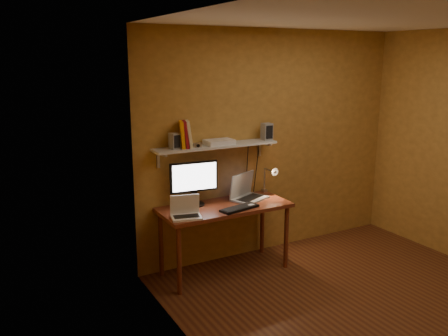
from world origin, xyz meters
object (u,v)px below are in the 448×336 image
desk (225,213)px  shelf_camera (197,145)px  keyboard (240,208)px  speaker_right (267,132)px  monitor (194,181)px  desk_lamp (270,177)px  mouse (251,205)px  laptop (246,192)px  netbook (186,211)px  speaker_left (175,141)px  wall_shelf (216,146)px  router (219,142)px

desk → shelf_camera: 0.79m
desk → shelf_camera: (-0.26, 0.12, 0.74)m
keyboard → speaker_right: size_ratio=2.31×
monitor → desk_lamp: 0.94m
monitor → mouse: bearing=-29.4°
laptop → shelf_camera: (-0.59, 0.01, 0.58)m
keyboard → mouse: size_ratio=4.70×
keyboard → netbook: bearing=163.8°
speaker_left → shelf_camera: (0.22, -0.07, -0.05)m
wall_shelf → keyboard: wall_shelf is taller
mouse → desk_lamp: (0.44, 0.31, 0.19)m
desk → speaker_right: speaker_right is taller
router → laptop: bearing=-18.3°
laptop → keyboard: 0.39m
netbook → speaker_right: (1.16, 0.32, 0.66)m
mouse → router: 0.76m
monitor → keyboard: bearing=-39.3°
laptop → router: (-0.29, 0.10, 0.58)m
desk → mouse: mouse is taller
monitor → router: 0.50m
speaker_right → router: (-0.60, 0.02, -0.07)m
laptop → netbook: (-0.84, -0.24, -0.02)m
mouse → speaker_left: bearing=155.3°
desk → netbook: netbook is taller
wall_shelf → keyboard: size_ratio=3.21×
mouse → router: router is taller
netbook → shelf_camera: bearing=58.7°
mouse → shelf_camera: shelf_camera is taller
monitor → desk_lamp: monitor is taller
laptop → speaker_right: speaker_right is taller
router → netbook: bearing=-148.6°
laptop → mouse: (-0.11, -0.28, -0.06)m
speaker_left → speaker_right: bearing=-11.9°
keyboard → shelf_camera: 0.78m
router → shelf_camera: bearing=-164.4°
shelf_camera → wall_shelf: bearing=16.7°
mouse → router: size_ratio=0.30×
mouse → desk_lamp: size_ratio=0.25×
speaker_left → router: speaker_left is taller
desk_lamp → monitor: bearing=177.2°
monitor → router: bearing=11.0°
desk → laptop: laptop is taller
wall_shelf → netbook: (-0.52, -0.33, -0.55)m
wall_shelf → netbook: 0.82m
desk → netbook: bearing=-164.9°
keyboard → speaker_left: size_ratio=2.67×
speaker_left → speaker_right: (1.12, -0.01, 0.01)m
laptop → netbook: bearing=173.2°
laptop → router: 0.65m
mouse → desk_lamp: desk_lamp is taller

